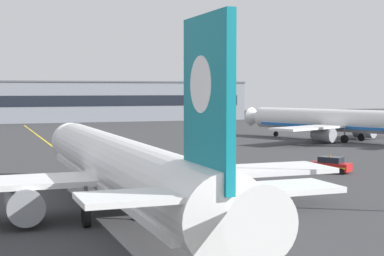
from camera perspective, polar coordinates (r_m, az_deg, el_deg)
ground_plane at (r=32.49m, az=0.05°, el=-11.60°), size 400.00×400.00×0.00m
taxiway_centreline at (r=61.04m, az=-9.54°, el=-4.45°), size 0.35×180.00×0.01m
airliner_foreground at (r=40.18m, az=-6.88°, el=-3.78°), size 32.05×41.43×11.65m
airliner_background at (r=102.68m, az=14.22°, el=0.61°), size 30.73×38.61×11.44m
service_car_second at (r=63.85m, az=12.97°, el=-3.45°), size 3.90×4.46×1.79m
safety_cone_by_nose_gear at (r=57.43m, az=-8.96°, el=-4.70°), size 0.44×0.44×0.55m
terminal_building at (r=164.05m, az=-15.33°, el=2.44°), size 120.29×12.40×10.93m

